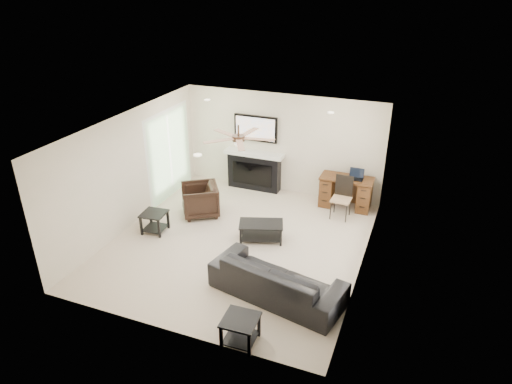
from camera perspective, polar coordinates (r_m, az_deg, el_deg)
room_shell at (r=8.73m, az=-1.08°, el=3.05°), size 5.50×5.54×2.52m
sofa at (r=7.91m, az=2.66°, el=-10.86°), size 2.46×1.37×0.68m
armchair at (r=10.48m, az=-7.01°, el=-0.99°), size 1.11×1.10×0.74m
coffee_table at (r=9.50m, az=0.63°, el=-4.98°), size 1.01×0.77×0.40m
end_table_near at (r=7.13m, az=-1.96°, el=-16.94°), size 0.54×0.54×0.45m
end_table_left at (r=10.03m, az=-12.55°, el=-3.71°), size 0.54×0.54×0.45m
fireplace_unit at (r=11.45m, az=-0.27°, el=4.81°), size 1.52×0.34×1.91m
desk at (r=10.94m, az=11.15°, el=-0.05°), size 1.22×0.56×0.76m
desk_chair at (r=10.40m, az=10.61°, el=-0.76°), size 0.44×0.46×0.97m
laptop at (r=10.69m, az=12.40°, el=2.13°), size 0.33×0.24×0.23m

